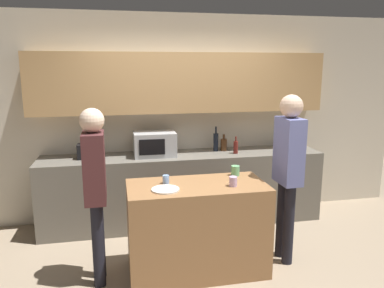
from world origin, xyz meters
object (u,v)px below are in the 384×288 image
bottle_2 (236,147)px  person_left (288,164)px  toaster (88,151)px  potted_plant (292,135)px  cup_1 (166,179)px  bottle_1 (224,144)px  person_center (95,182)px  bottle_0 (216,142)px  plate_on_island (165,189)px  cup_2 (233,181)px  microwave (155,144)px  cup_0 (235,171)px

bottle_2 → person_left: person_left is taller
toaster → potted_plant: bearing=-0.0°
cup_1 → bottle_1: bearing=52.3°
bottle_2 → person_center: bearing=-146.7°
toaster → person_left: (2.05, -1.20, 0.05)m
person_center → bottle_0: bearing=131.0°
bottle_0 → cup_1: 1.48m
potted_plant → bottle_1: size_ratio=1.78×
potted_plant → plate_on_island: bearing=-144.9°
plate_on_island → toaster: bearing=119.9°
bottle_2 → plate_on_island: bottle_2 is taller
plate_on_island → cup_2: cup_2 is taller
toaster → potted_plant: potted_plant is taller
potted_plant → bottle_2: bearing=-172.8°
cup_2 → plate_on_island: bearing=179.1°
microwave → person_left: person_left is taller
toaster → person_center: 1.24m
toaster → cup_2: toaster is taller
microwave → cup_0: microwave is taller
microwave → potted_plant: 1.86m
cup_0 → bottle_0: bearing=85.7°
potted_plant → cup_2: potted_plant is taller
bottle_1 → toaster: bearing=-177.2°
bottle_1 → plate_on_island: bearing=-124.4°
person_left → toaster: bearing=58.1°
bottle_2 → plate_on_island: (-1.08, -1.23, -0.09)m
bottle_1 → cup_1: bottle_1 is taller
microwave → cup_2: (0.61, -1.34, -0.12)m
cup_2 → person_left: 0.66m
plate_on_island → cup_0: cup_0 is taller
bottle_2 → toaster: bearing=176.8°
bottle_1 → bottle_2: (0.11, -0.19, 0.00)m
toaster → microwave: bearing=-0.1°
bottle_0 → bottle_2: bottle_0 is taller
toaster → cup_2: bearing=-43.5°
potted_plant → bottle_1: (-0.93, 0.08, -0.11)m
bottle_1 → cup_0: size_ratio=2.12×
potted_plant → bottle_2: (-0.82, -0.10, -0.11)m
toaster → person_center: bearing=-83.7°
bottle_1 → bottle_2: size_ratio=0.99×
microwave → toaster: size_ratio=2.00×
microwave → bottle_0: size_ratio=1.58×
microwave → person_center: person_center is taller
cup_1 → person_left: (1.25, -0.06, 0.11)m
cup_1 → plate_on_island: bearing=-98.9°
bottle_2 → cup_1: size_ratio=2.67×
bottle_0 → cup_1: bottle_0 is taller
cup_0 → person_center: size_ratio=0.06×
plate_on_island → person_left: 1.30m
microwave → cup_1: (-0.01, -1.14, -0.12)m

